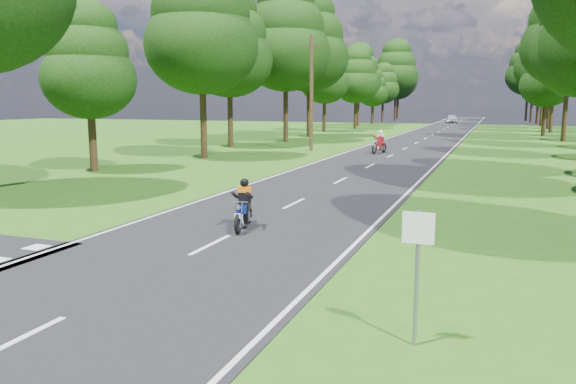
% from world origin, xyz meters
% --- Properties ---
extents(ground, '(160.00, 160.00, 0.00)m').
position_xyz_m(ground, '(0.00, 0.00, 0.00)').
color(ground, '#2A5714').
rests_on(ground, ground).
extents(main_road, '(7.00, 140.00, 0.02)m').
position_xyz_m(main_road, '(0.00, 50.00, 0.01)').
color(main_road, black).
rests_on(main_road, ground).
extents(road_markings, '(7.40, 140.00, 0.01)m').
position_xyz_m(road_markings, '(-0.14, 48.13, 0.02)').
color(road_markings, silver).
rests_on(road_markings, main_road).
extents(treeline, '(40.00, 115.35, 14.78)m').
position_xyz_m(treeline, '(1.43, 60.06, 8.25)').
color(treeline, black).
rests_on(treeline, ground).
extents(telegraph_pole, '(1.20, 0.26, 8.00)m').
position_xyz_m(telegraph_pole, '(-6.00, 28.00, 4.07)').
color(telegraph_pole, '#382616').
rests_on(telegraph_pole, ground).
extents(road_sign, '(0.45, 0.07, 2.00)m').
position_xyz_m(road_sign, '(5.50, -2.01, 1.34)').
color(road_sign, slate).
rests_on(road_sign, ground).
extents(rider_near_blue, '(0.91, 1.74, 1.38)m').
position_xyz_m(rider_near_blue, '(-0.00, 3.91, 0.71)').
color(rider_near_blue, navy).
rests_on(rider_near_blue, main_road).
extents(rider_far_red, '(1.03, 1.95, 1.55)m').
position_xyz_m(rider_far_red, '(-1.04, 27.60, 0.79)').
color(rider_far_red, '#B80E23').
rests_on(rider_far_red, main_road).
extents(distant_car, '(1.91, 4.20, 1.40)m').
position_xyz_m(distant_car, '(-0.71, 83.14, 0.72)').
color(distant_car, silver).
rests_on(distant_car, main_road).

